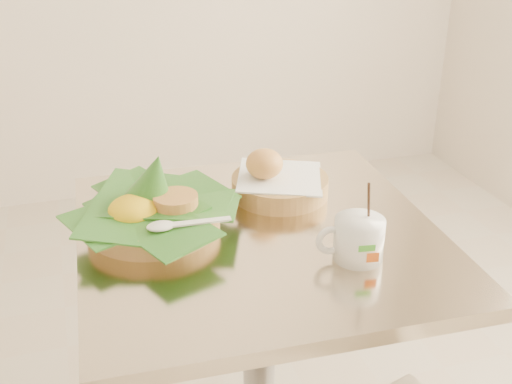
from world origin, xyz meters
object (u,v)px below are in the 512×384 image
object	(u,v)px
bread_basket	(277,182)
rice_basket	(152,208)
coffee_mug	(358,238)
cafe_table	(259,322)

from	to	relation	value
bread_basket	rice_basket	bearing A→B (deg)	-166.62
rice_basket	coffee_mug	distance (m)	0.40
cafe_table	bread_basket	world-z (taller)	bread_basket
rice_basket	coffee_mug	size ratio (longest dim) A/B	2.09
cafe_table	rice_basket	size ratio (longest dim) A/B	2.27
cafe_table	rice_basket	distance (m)	0.34
rice_basket	coffee_mug	bearing A→B (deg)	-33.67
rice_basket	bread_basket	distance (m)	0.29
coffee_mug	cafe_table	bearing A→B (deg)	133.50
coffee_mug	bread_basket	bearing A→B (deg)	100.55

